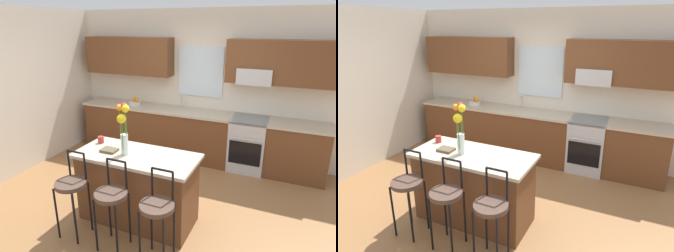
# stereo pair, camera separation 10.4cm
# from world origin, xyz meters

# --- Properties ---
(ground_plane) EXTENTS (14.00, 14.00, 0.00)m
(ground_plane) POSITION_xyz_m (0.00, 0.00, 0.00)
(ground_plane) COLOR olive
(wall_left) EXTENTS (0.12, 4.60, 2.70)m
(wall_left) POSITION_xyz_m (-2.56, 0.30, 1.35)
(wall_left) COLOR beige
(wall_left) RESTS_ON ground
(back_wall_assembly) EXTENTS (5.60, 0.50, 2.70)m
(back_wall_assembly) POSITION_xyz_m (0.02, 1.98, 1.51)
(back_wall_assembly) COLOR beige
(back_wall_assembly) RESTS_ON ground
(counter_run) EXTENTS (4.56, 0.64, 0.92)m
(counter_run) POSITION_xyz_m (-0.00, 1.70, 0.47)
(counter_run) COLOR brown
(counter_run) RESTS_ON ground
(sink_faucet) EXTENTS (0.02, 0.13, 0.23)m
(sink_faucet) POSITION_xyz_m (-0.30, 1.84, 1.06)
(sink_faucet) COLOR #B7BABC
(sink_faucet) RESTS_ON counter_run
(oven_range) EXTENTS (0.60, 0.64, 0.92)m
(oven_range) POSITION_xyz_m (1.00, 1.68, 0.46)
(oven_range) COLOR #B7BABC
(oven_range) RESTS_ON ground
(kitchen_island) EXTENTS (1.52, 0.70, 0.92)m
(kitchen_island) POSITION_xyz_m (-0.03, -0.37, 0.46)
(kitchen_island) COLOR brown
(kitchen_island) RESTS_ON ground
(bar_stool_near) EXTENTS (0.36, 0.36, 1.04)m
(bar_stool_near) POSITION_xyz_m (-0.58, -0.93, 0.64)
(bar_stool_near) COLOR black
(bar_stool_near) RESTS_ON ground
(bar_stool_middle) EXTENTS (0.36, 0.36, 1.04)m
(bar_stool_middle) POSITION_xyz_m (-0.03, -0.93, 0.64)
(bar_stool_middle) COLOR black
(bar_stool_middle) RESTS_ON ground
(bar_stool_far) EXTENTS (0.36, 0.36, 1.04)m
(bar_stool_far) POSITION_xyz_m (0.52, -0.93, 0.64)
(bar_stool_far) COLOR black
(bar_stool_far) RESTS_ON ground
(flower_vase) EXTENTS (0.17, 0.16, 0.64)m
(flower_vase) POSITION_xyz_m (-0.16, -0.43, 1.29)
(flower_vase) COLOR silver
(flower_vase) RESTS_ON kitchen_island
(mug_ceramic) EXTENTS (0.08, 0.08, 0.09)m
(mug_ceramic) POSITION_xyz_m (-0.65, -0.23, 0.97)
(mug_ceramic) COLOR #A52D28
(mug_ceramic) RESTS_ON kitchen_island
(cookbook) EXTENTS (0.20, 0.15, 0.03)m
(cookbook) POSITION_xyz_m (-0.39, -0.43, 0.94)
(cookbook) COLOR brown
(cookbook) RESTS_ON kitchen_island
(fruit_bowl_oranges) EXTENTS (0.24, 0.24, 0.16)m
(fruit_bowl_oranges) POSITION_xyz_m (-1.24, 1.70, 0.97)
(fruit_bowl_oranges) COLOR silver
(fruit_bowl_oranges) RESTS_ON counter_run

